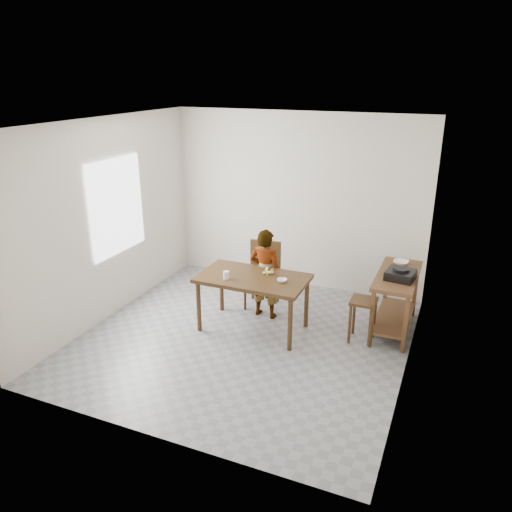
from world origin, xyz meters
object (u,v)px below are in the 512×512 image
at_px(prep_counter, 395,302).
at_px(stool, 362,320).
at_px(dining_chair, 262,276).
at_px(dining_table, 253,303).
at_px(child, 265,274).

height_order(prep_counter, stool, prep_counter).
distance_m(prep_counter, dining_chair, 1.88).
height_order(dining_table, child, child).
bearing_deg(stool, dining_chair, 164.48).
distance_m(child, dining_chair, 0.36).
relative_size(dining_table, child, 1.10).
distance_m(dining_table, dining_chair, 0.71).
height_order(dining_table, stool, dining_table).
bearing_deg(dining_table, stool, 10.50).
xyz_separation_m(child, stool, (1.39, -0.16, -0.35)).
bearing_deg(stool, prep_counter, 53.46).
xyz_separation_m(child, dining_chair, (-0.16, 0.27, -0.17)).
xyz_separation_m(dining_table, prep_counter, (1.72, 0.70, 0.03)).
xyz_separation_m(prep_counter, stool, (-0.33, -0.44, -0.12)).
height_order(dining_table, dining_chair, dining_chair).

